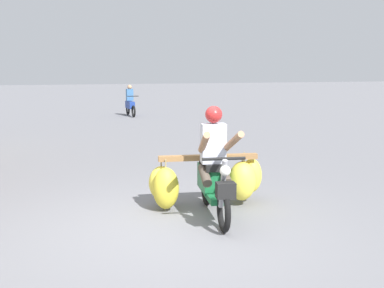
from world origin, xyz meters
name	(u,v)px	position (x,y,z in m)	size (l,w,h in m)	color
ground_plane	(167,229)	(0.00, 0.00, 0.00)	(120.00, 120.00, 0.00)	slate
motorbike_main_loaded	(214,177)	(0.90, 0.63, 0.49)	(1.78, 1.75, 1.58)	black
motorbike_distant_ahead_left	(130,103)	(2.33, 14.83, 0.57)	(0.50, 1.62, 1.40)	black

